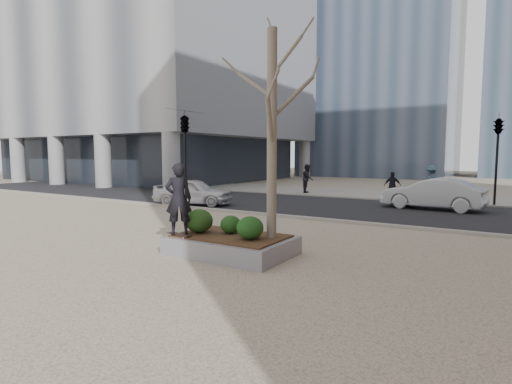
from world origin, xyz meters
The scene contains 18 objects.
ground centered at (0.00, 0.00, 0.00)m, with size 120.00×120.00×0.00m, color tan.
street centered at (0.00, 10.00, 0.01)m, with size 60.00×8.00×0.02m, color black.
far_sidewalk centered at (0.00, 17.00, 0.01)m, with size 60.00×6.00×0.02m, color gray.
planter centered at (1.00, 0.00, 0.23)m, with size 3.00×2.00×0.45m, color gray.
planter_mulch centered at (1.00, 0.00, 0.47)m, with size 2.70×1.70×0.04m, color #382314.
sycamore_tree centered at (2.00, 0.30, 3.79)m, with size 2.80×2.80×6.60m, color gray, non-canonical shape.
shrub_left centered at (0.10, -0.17, 0.80)m, with size 0.72×0.72×0.62m, color #1D3D13.
shrub_middle centered at (0.85, 0.19, 0.72)m, with size 0.54×0.54×0.46m, color #183B12.
shrub_right centered at (1.67, -0.17, 0.77)m, with size 0.65×0.65×0.56m, color #193E13.
skateboard centered at (-0.10, -0.72, 0.49)m, with size 0.78×0.20×0.07m, color black, non-canonical shape.
skateboarder centered at (-0.10, -0.72, 1.42)m, with size 0.65×0.43×1.79m, color black.
police_car centered at (-6.28, 7.00, 0.69)m, with size 1.57×3.91×1.33m, color silver.
car_silver centered at (4.10, 11.56, 0.74)m, with size 1.52×4.37×1.44m, color #A5A9AD.
pedestrian_a centered at (-4.04, 15.76, 0.96)m, with size 0.91×0.71×1.87m, color black.
pedestrian_b centered at (3.31, 16.63, 0.96)m, with size 1.21×0.69×1.87m, color #364F62.
pedestrian_c centered at (1.60, 14.65, 0.79)m, with size 0.90×0.38×1.54m, color black.
traffic_light_near centered at (-5.50, 5.60, 2.25)m, with size 0.60×2.48×4.50m, color black, non-canonical shape.
traffic_light_far centered at (6.50, 14.60, 2.25)m, with size 0.60×2.48×4.50m, color black, non-canonical shape.
Camera 1 is at (6.76, -8.13, 2.52)m, focal length 28.00 mm.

